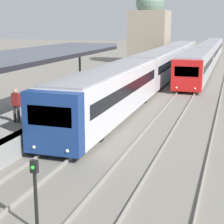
% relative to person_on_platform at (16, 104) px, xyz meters
% --- Properties ---
extents(person_on_platform, '(0.40, 0.22, 1.66)m').
position_rel_person_on_platform_xyz_m(person_on_platform, '(0.00, 0.00, 0.00)').
color(person_on_platform, '#2D2D33').
rests_on(person_on_platform, station_platform).
extents(train_near, '(2.62, 46.50, 3.08)m').
position_rel_person_on_platform_xyz_m(train_near, '(2.73, 21.41, -0.26)').
color(train_near, navy).
rests_on(train_near, ground_plane).
extents(train_far, '(2.52, 45.83, 2.97)m').
position_rel_person_on_platform_xyz_m(train_far, '(6.26, 38.21, -0.32)').
color(train_far, red).
rests_on(train_far, ground_plane).
extents(signal_post_near, '(0.20, 0.21, 2.13)m').
position_rel_person_on_platform_xyz_m(signal_post_near, '(4.88, -6.92, -0.66)').
color(signal_post_near, black).
rests_on(signal_post_near, ground_plane).
extents(distant_domed_building, '(5.37, 5.37, 10.73)m').
position_rel_person_on_platform_xyz_m(distant_domed_building, '(-2.18, 39.57, 3.00)').
color(distant_domed_building, gray).
rests_on(distant_domed_building, ground_plane).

